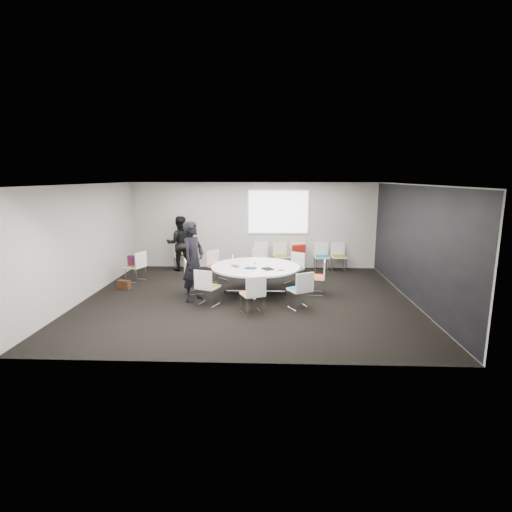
{
  "coord_description": "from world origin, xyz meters",
  "views": [
    {
      "loc": [
        0.59,
        -9.51,
        2.98
      ],
      "look_at": [
        0.2,
        0.4,
        1.0
      ],
      "focal_mm": 28.0,
      "sensor_mm": 36.0,
      "label": 1
    }
  ],
  "objects_px": {
    "maroon_bag": "(135,260)",
    "chair_ring_e": "(194,283)",
    "chair_ring_h": "(300,297)",
    "cup": "(255,263)",
    "chair_person_back": "(182,261)",
    "brown_bag": "(124,285)",
    "chair_back_b": "(281,261)",
    "person_main": "(193,261)",
    "chair_spare_left": "(136,272)",
    "person_back": "(180,243)",
    "conference_table": "(256,273)",
    "chair_back_c": "(298,262)",
    "chair_back_d": "(322,262)",
    "chair_ring_d": "(218,271)",
    "chair_back_e": "(339,262)",
    "chair_ring_b": "(294,275)",
    "laptop": "(237,266)",
    "chair_back_a": "(261,261)",
    "chair_ring_c": "(262,269)",
    "chair_ring_a": "(316,284)",
    "chair_ring_g": "(253,302)",
    "chair_ring_f": "(208,294)"
  },
  "relations": [
    {
      "from": "conference_table",
      "to": "chair_ring_h",
      "type": "height_order",
      "value": "chair_ring_h"
    },
    {
      "from": "chair_ring_c",
      "to": "brown_bag",
      "type": "xyz_separation_m",
      "value": [
        -3.68,
        -1.37,
        -0.16
      ]
    },
    {
      "from": "cup",
      "to": "chair_spare_left",
      "type": "bearing_deg",
      "value": 165.32
    },
    {
      "from": "conference_table",
      "to": "laptop",
      "type": "height_order",
      "value": "laptop"
    },
    {
      "from": "chair_back_e",
      "to": "person_back",
      "type": "bearing_deg",
      "value": -1.69
    },
    {
      "from": "chair_back_b",
      "to": "person_back",
      "type": "distance_m",
      "value": 3.32
    },
    {
      "from": "chair_ring_a",
      "to": "chair_back_b",
      "type": "xyz_separation_m",
      "value": [
        -0.83,
        2.69,
        0.0
      ]
    },
    {
      "from": "chair_ring_g",
      "to": "brown_bag",
      "type": "distance_m",
      "value": 4.01
    },
    {
      "from": "chair_back_d",
      "to": "cup",
      "type": "bearing_deg",
      "value": 48.89
    },
    {
      "from": "chair_back_d",
      "to": "cup",
      "type": "xyz_separation_m",
      "value": [
        -2.05,
        -2.51,
        0.5
      ]
    },
    {
      "from": "chair_spare_left",
      "to": "chair_ring_a",
      "type": "bearing_deg",
      "value": -79.84
    },
    {
      "from": "chair_person_back",
      "to": "brown_bag",
      "type": "height_order",
      "value": "chair_person_back"
    },
    {
      "from": "chair_spare_left",
      "to": "maroon_bag",
      "type": "xyz_separation_m",
      "value": [
        -0.01,
        0.01,
        0.34
      ]
    },
    {
      "from": "chair_ring_d",
      "to": "chair_back_b",
      "type": "xyz_separation_m",
      "value": [
        1.88,
        1.47,
        0.0
      ]
    },
    {
      "from": "chair_ring_a",
      "to": "maroon_bag",
      "type": "bearing_deg",
      "value": 86.71
    },
    {
      "from": "chair_person_back",
      "to": "person_main",
      "type": "relative_size",
      "value": 0.45
    },
    {
      "from": "conference_table",
      "to": "chair_ring_d",
      "type": "bearing_deg",
      "value": 132.71
    },
    {
      "from": "chair_ring_e",
      "to": "brown_bag",
      "type": "relative_size",
      "value": 2.44
    },
    {
      "from": "chair_ring_b",
      "to": "person_main",
      "type": "relative_size",
      "value": 0.45
    },
    {
      "from": "chair_ring_e",
      "to": "person_main",
      "type": "relative_size",
      "value": 0.45
    },
    {
      "from": "chair_ring_b",
      "to": "maroon_bag",
      "type": "relative_size",
      "value": 2.2
    },
    {
      "from": "chair_spare_left",
      "to": "chair_ring_h",
      "type": "bearing_deg",
      "value": -94.24
    },
    {
      "from": "chair_ring_b",
      "to": "chair_back_a",
      "type": "bearing_deg",
      "value": -23.46
    },
    {
      "from": "chair_back_b",
      "to": "chair_back_e",
      "type": "xyz_separation_m",
      "value": [
        1.84,
        0.01,
        0.0
      ]
    },
    {
      "from": "cup",
      "to": "brown_bag",
      "type": "height_order",
      "value": "cup"
    },
    {
      "from": "chair_ring_d",
      "to": "chair_back_c",
      "type": "xyz_separation_m",
      "value": [
        2.41,
        1.48,
        0.0
      ]
    },
    {
      "from": "person_main",
      "to": "brown_bag",
      "type": "height_order",
      "value": "person_main"
    },
    {
      "from": "chair_back_b",
      "to": "person_back",
      "type": "relative_size",
      "value": 0.5
    },
    {
      "from": "brown_bag",
      "to": "chair_back_b",
      "type": "bearing_deg",
      "value": 29.54
    },
    {
      "from": "chair_ring_h",
      "to": "chair_ring_f",
      "type": "bearing_deg",
      "value": 147.51
    },
    {
      "from": "conference_table",
      "to": "chair_ring_c",
      "type": "xyz_separation_m",
      "value": [
        0.11,
        1.65,
        -0.27
      ]
    },
    {
      "from": "person_main",
      "to": "maroon_bag",
      "type": "height_order",
      "value": "person_main"
    },
    {
      "from": "chair_back_d",
      "to": "person_back",
      "type": "height_order",
      "value": "person_back"
    },
    {
      "from": "chair_ring_f",
      "to": "maroon_bag",
      "type": "height_order",
      "value": "chair_ring_f"
    },
    {
      "from": "chair_ring_e",
      "to": "maroon_bag",
      "type": "xyz_separation_m",
      "value": [
        -1.89,
        1.1,
        0.34
      ]
    },
    {
      "from": "maroon_bag",
      "to": "chair_ring_e",
      "type": "bearing_deg",
      "value": -30.14
    },
    {
      "from": "chair_spare_left",
      "to": "cup",
      "type": "xyz_separation_m",
      "value": [
        3.46,
        -0.91,
        0.5
      ]
    },
    {
      "from": "chair_back_b",
      "to": "chair_spare_left",
      "type": "height_order",
      "value": "same"
    },
    {
      "from": "chair_back_b",
      "to": "chair_ring_d",
      "type": "bearing_deg",
      "value": 21.78
    },
    {
      "from": "chair_back_a",
      "to": "conference_table",
      "type": "bearing_deg",
      "value": 88.72
    },
    {
      "from": "chair_person_back",
      "to": "person_back",
      "type": "distance_m",
      "value": 0.62
    },
    {
      "from": "chair_back_b",
      "to": "maroon_bag",
      "type": "distance_m",
      "value": 4.55
    },
    {
      "from": "chair_ring_h",
      "to": "cup",
      "type": "distance_m",
      "value": 1.79
    },
    {
      "from": "chair_back_a",
      "to": "chair_spare_left",
      "type": "bearing_deg",
      "value": 24.93
    },
    {
      "from": "chair_ring_c",
      "to": "chair_person_back",
      "type": "bearing_deg",
      "value": -46.25
    },
    {
      "from": "chair_ring_f",
      "to": "chair_ring_h",
      "type": "bearing_deg",
      "value": 17.78
    },
    {
      "from": "chair_back_a",
      "to": "person_back",
      "type": "bearing_deg",
      "value": 3.75
    },
    {
      "from": "person_main",
      "to": "cup",
      "type": "distance_m",
      "value": 1.66
    },
    {
      "from": "chair_ring_d",
      "to": "laptop",
      "type": "xyz_separation_m",
      "value": [
        0.68,
        -1.31,
        0.47
      ]
    },
    {
      "from": "conference_table",
      "to": "chair_back_c",
      "type": "xyz_separation_m",
      "value": [
        1.26,
        2.73,
        -0.27
      ]
    }
  ]
}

